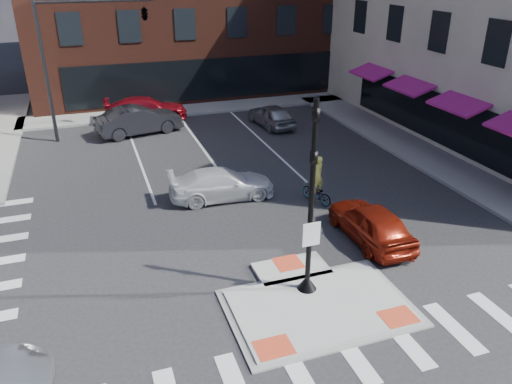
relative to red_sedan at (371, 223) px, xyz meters
name	(u,v)px	position (x,y,z in m)	size (l,w,h in m)	color
ground	(312,299)	(-3.50, -2.55, -0.71)	(120.00, 120.00, 0.00)	#28282B
refuge_island	(316,303)	(-3.50, -2.81, -0.66)	(5.40, 4.65, 0.13)	gray
sidewalk_e	(416,149)	(7.30, 7.45, -0.63)	(3.00, 24.00, 0.15)	gray
sidewalk_n	(218,106)	(-0.50, 19.45, -0.63)	(26.00, 3.00, 0.15)	gray
building_far_left	(87,3)	(-7.50, 49.45, 4.29)	(10.00, 12.00, 10.00)	slate
signal_pole	(310,225)	(-3.50, -2.16, 1.65)	(0.60, 0.60, 5.98)	black
mast_arm_signal	(118,24)	(-6.97, 15.45, 5.50)	(6.10, 2.24, 8.00)	black
red_sedan	(371,223)	(0.00, 0.00, 0.00)	(1.67, 4.15, 1.41)	maroon
white_pickup	(222,184)	(-4.16, 5.22, -0.05)	(1.83, 4.51, 1.31)	white
bg_car_dark	(139,120)	(-6.38, 15.32, 0.11)	(1.73, 4.96, 1.63)	#28282D
bg_car_silver	(271,115)	(1.50, 14.17, -0.02)	(1.61, 4.01, 1.37)	#A0A3A7
bg_car_red	(146,109)	(-5.62, 17.96, 0.04)	(2.08, 5.12, 1.49)	maroon
cyclist	(317,187)	(-0.50, 3.51, -0.01)	(1.10, 1.70, 2.07)	#3F3F44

